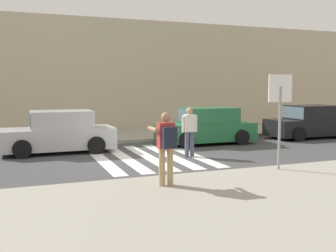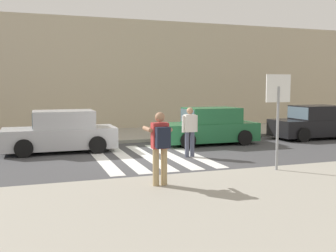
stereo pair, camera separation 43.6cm
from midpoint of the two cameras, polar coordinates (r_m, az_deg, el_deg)
The scene contains 15 objects.
ground_plane at distance 13.59m, azimuth -3.60°, elevation -4.63°, with size 120.00×120.00×0.00m, color #424244.
sidewalk_near at distance 8.03m, azimuth 9.94°, elevation -11.62°, with size 60.00×6.00×0.14m, color #9E998C.
sidewalk_far at distance 19.33m, azimuth -8.89°, elevation -1.35°, with size 60.00×4.80×0.14m, color #9E998C.
building_facade_far at distance 23.51m, azimuth -11.26°, elevation 7.14°, with size 56.00×4.00×6.09m, color beige.
crosswalk_stripe_0 at distance 13.41m, azimuth -10.42°, elevation -4.85°, with size 0.44×5.20×0.01m, color silver.
crosswalk_stripe_1 at distance 13.57m, azimuth -7.09°, elevation -4.66°, with size 0.44×5.20×0.01m, color silver.
crosswalk_stripe_2 at distance 13.78m, azimuth -3.84°, elevation -4.47°, with size 0.44×5.20×0.01m, color silver.
crosswalk_stripe_3 at distance 14.03m, azimuth -0.71°, elevation -4.27°, with size 0.44×5.20×0.01m, color silver.
crosswalk_stripe_4 at distance 14.32m, azimuth 2.30°, elevation -4.07°, with size 0.44×5.20×0.01m, color silver.
stop_sign at distance 11.25m, azimuth 14.88°, elevation 3.60°, with size 0.76×0.08×2.64m.
photographer_with_backpack at distance 9.11m, azimuth -1.61°, elevation -2.37°, with size 0.59×0.85×1.72m.
pedestrian_crossing at distance 13.64m, azimuth 2.24°, elevation -0.45°, with size 0.58×0.24×1.72m.
parked_car_silver at distance 15.21m, azimuth -16.34°, elevation -0.97°, with size 4.10×1.92×1.55m.
parked_car_green at distance 16.82m, azimuth 4.86°, elevation -0.13°, with size 4.10×1.92×1.55m.
parked_car_black at distance 19.81m, azimuth 19.30°, elevation 0.47°, with size 4.10×1.92×1.55m.
Camera 1 is at (-4.16, -12.69, 2.47)m, focal length 42.00 mm.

